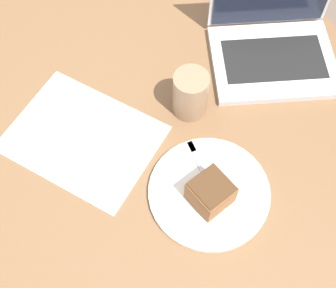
% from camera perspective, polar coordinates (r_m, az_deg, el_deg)
% --- Properties ---
extents(ground_plane, '(12.00, 12.00, 0.00)m').
position_cam_1_polar(ground_plane, '(1.71, -2.90, -9.14)').
color(ground_plane, '#6B5B4C').
extents(dining_table, '(1.17, 1.17, 0.70)m').
position_cam_1_polar(dining_table, '(1.18, -4.16, 0.30)').
color(dining_table, brown).
rests_on(dining_table, ground_plane).
extents(paper_document, '(0.37, 0.31, 0.00)m').
position_cam_1_polar(paper_document, '(1.06, -10.36, 0.73)').
color(paper_document, white).
rests_on(paper_document, dining_table).
extents(plate, '(0.25, 0.25, 0.01)m').
position_cam_1_polar(plate, '(0.98, 5.03, -5.89)').
color(plate, silver).
rests_on(plate, dining_table).
extents(cake_slice, '(0.10, 0.10, 0.06)m').
position_cam_1_polar(cake_slice, '(0.94, 5.23, -5.91)').
color(cake_slice, brown).
rests_on(cake_slice, plate).
extents(fork, '(0.12, 0.15, 0.00)m').
position_cam_1_polar(fork, '(0.99, 4.12, -2.83)').
color(fork, silver).
rests_on(fork, plate).
extents(coffee_glass, '(0.08, 0.08, 0.11)m').
position_cam_1_polar(coffee_glass, '(1.04, 2.75, 6.12)').
color(coffee_glass, '#997556').
rests_on(coffee_glass, dining_table).
extents(laptop, '(0.36, 0.32, 0.22)m').
position_cam_1_polar(laptop, '(1.18, 12.71, 11.82)').
color(laptop, silver).
rests_on(laptop, dining_table).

